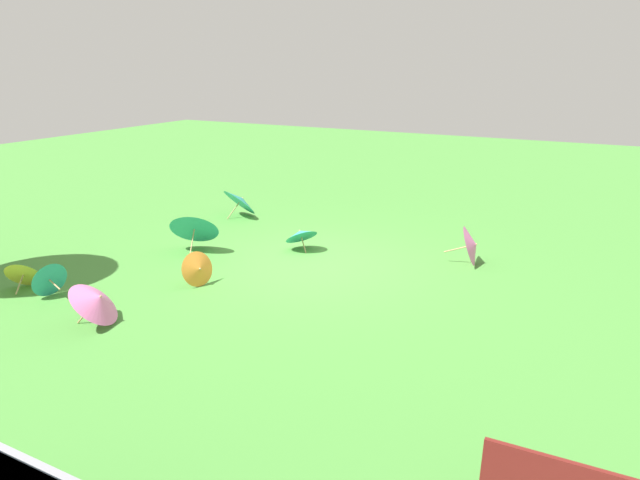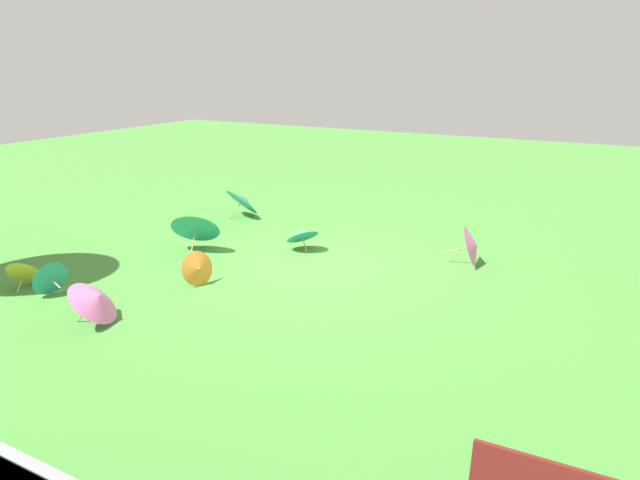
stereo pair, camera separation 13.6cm
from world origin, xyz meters
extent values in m
plane|color=#478C38|center=(0.00, 0.00, 0.00)|extent=(40.00, 40.00, 0.00)
cylinder|color=tan|center=(2.30, 0.65, 0.23)|extent=(0.22, 0.45, 0.46)
cone|color=teal|center=(2.43, 0.37, 0.52)|extent=(1.20, 1.12, 0.82)
sphere|color=tan|center=(2.46, 0.31, 0.59)|extent=(0.05, 0.06, 0.05)
cylinder|color=tan|center=(3.56, 3.40, 0.14)|extent=(0.18, 0.29, 0.23)
cone|color=yellow|center=(3.65, 3.23, 0.27)|extent=(0.71, 0.64, 0.54)
sphere|color=tan|center=(3.68, 3.19, 0.30)|extent=(0.06, 0.06, 0.05)
cylinder|color=tan|center=(1.68, 3.72, 0.15)|extent=(0.27, 0.14, 0.31)
cone|color=pink|center=(1.50, 3.64, 0.36)|extent=(0.95, 0.99, 0.65)
sphere|color=tan|center=(1.45, 3.61, 0.43)|extent=(0.06, 0.05, 0.05)
cylinder|color=tan|center=(3.24, -1.98, 0.18)|extent=(0.18, 0.32, 0.37)
cone|color=teal|center=(3.14, -2.16, 0.41)|extent=(1.14, 1.08, 0.71)
sphere|color=tan|center=(3.12, -2.20, 0.46)|extent=(0.06, 0.06, 0.05)
cylinder|color=tan|center=(2.82, 3.30, 0.24)|extent=(0.31, 0.08, 0.11)
cone|color=teal|center=(3.02, 3.27, 0.29)|extent=(0.35, 0.62, 0.59)
sphere|color=tan|center=(3.06, 3.26, 0.31)|extent=(0.05, 0.04, 0.04)
cylinder|color=tan|center=(1.39, 1.75, 0.23)|extent=(0.34, 0.12, 0.12)
cone|color=orange|center=(1.18, 1.81, 0.30)|extent=(0.41, 0.64, 0.59)
sphere|color=tan|center=(1.14, 1.82, 0.31)|extent=(0.05, 0.05, 0.04)
cylinder|color=tan|center=(0.52, -0.55, 0.14)|extent=(0.18, 0.13, 0.28)
cone|color=teal|center=(0.62, -0.62, 0.33)|extent=(0.86, 0.87, 0.47)
sphere|color=tan|center=(0.66, -0.64, 0.39)|extent=(0.06, 0.06, 0.05)
cylinder|color=tan|center=(-2.30, -1.30, 0.27)|extent=(0.45, 0.11, 0.18)
cone|color=pink|center=(-2.57, -1.35, 0.37)|extent=(0.51, 0.80, 0.75)
sphere|color=tan|center=(-2.64, -1.36, 0.40)|extent=(0.05, 0.04, 0.05)
camera|label=1|loc=(-4.78, 8.79, 3.60)|focal=32.34mm
camera|label=2|loc=(-4.90, 8.72, 3.60)|focal=32.34mm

